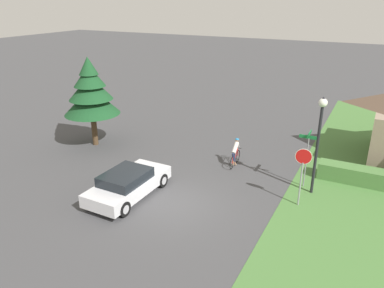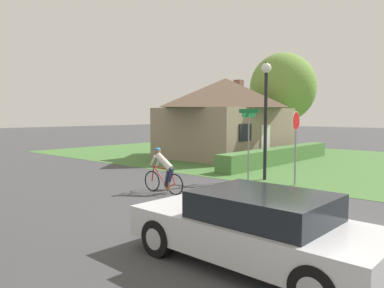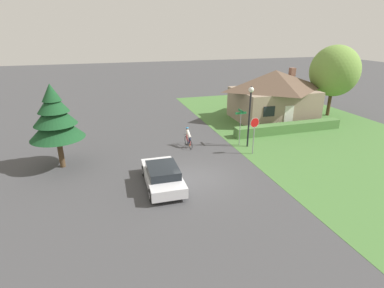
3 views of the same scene
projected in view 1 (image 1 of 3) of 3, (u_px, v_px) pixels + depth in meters
ground_plane at (174, 204)px, 16.57m from camera, size 140.00×140.00×0.00m
sedan_left_lane at (128, 184)px, 16.99m from camera, size 2.02×4.39×1.27m
cyclist at (235, 153)px, 20.14m from camera, size 0.44×1.71×1.49m
stop_sign at (302, 166)px, 15.80m from camera, size 0.69×0.09×2.67m
street_lamp at (320, 128)px, 16.37m from camera, size 0.39×0.39×4.61m
street_name_sign at (308, 150)px, 17.42m from camera, size 0.90×0.90×2.78m
conifer_tall_near at (91, 92)px, 22.06m from camera, size 3.29×3.29×5.39m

